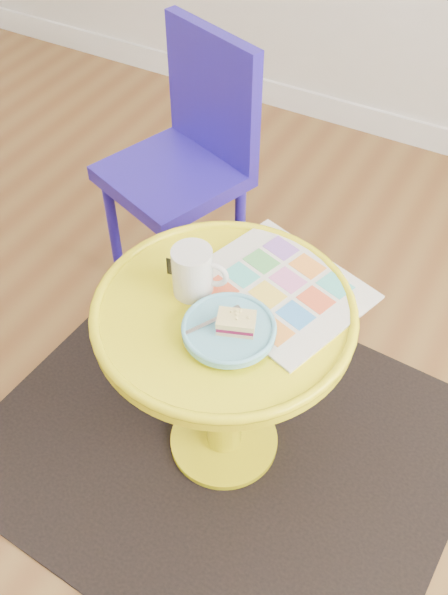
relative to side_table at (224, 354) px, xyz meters
The scene contains 10 objects.
floor 0.71m from the side_table, 155.36° to the right, with size 4.00×4.00×0.00m, color brown.
room_walls 1.73m from the side_table, 153.52° to the left, with size 4.00×4.00×4.00m.
rug 0.41m from the side_table, 165.96° to the right, with size 1.30×1.10×0.01m, color black.
side_table is the anchor object (origin of this frame).
chair 0.75m from the side_table, 127.59° to the left, with size 0.49×0.49×0.86m.
newspaper 0.22m from the side_table, 56.03° to the left, with size 0.38×0.32×0.01m, color silver.
mug 0.25m from the side_table, 168.13° to the left, with size 0.13×0.09×0.12m.
plate 0.20m from the side_table, 53.33° to the right, with size 0.21×0.21×0.02m.
cake_slice 0.23m from the side_table, 43.27° to the right, with size 0.10×0.08×0.04m.
fork 0.20m from the side_table, 78.41° to the right, with size 0.08×0.13×0.00m.
Camera 1 is at (1.01, -0.65, 1.69)m, focal length 40.00 mm.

